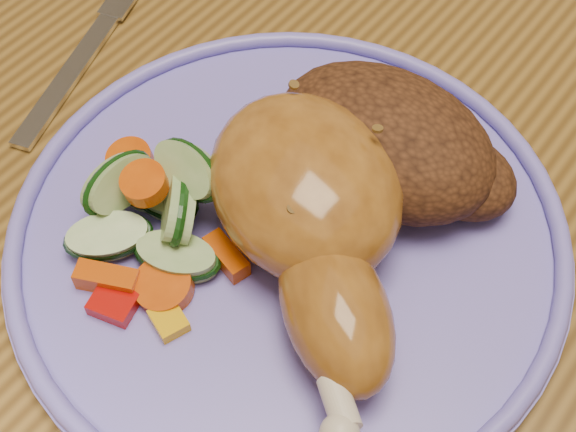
% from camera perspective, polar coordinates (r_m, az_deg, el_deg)
% --- Properties ---
extents(dining_table, '(0.90, 1.40, 0.75)m').
position_cam_1_polar(dining_table, '(0.55, 11.57, -2.49)').
color(dining_table, brown).
rests_on(dining_table, ground).
extents(plate, '(0.31, 0.31, 0.01)m').
position_cam_1_polar(plate, '(0.44, 0.00, -1.54)').
color(plate, '#7468D8').
rests_on(plate, dining_table).
extents(plate_rim, '(0.31, 0.31, 0.01)m').
position_cam_1_polar(plate_rim, '(0.43, 0.00, -0.75)').
color(plate_rim, '#7468D8').
rests_on(plate_rim, plate).
extents(chicken_leg, '(0.18, 0.18, 0.06)m').
position_cam_1_polar(chicken_leg, '(0.41, 1.71, 0.19)').
color(chicken_leg, '#A26522').
rests_on(chicken_leg, plate).
extents(rice_pilaf, '(0.14, 0.10, 0.06)m').
position_cam_1_polar(rice_pilaf, '(0.45, 7.25, 5.08)').
color(rice_pilaf, '#482512').
rests_on(rice_pilaf, plate).
extents(vegetable_pile, '(0.11, 0.11, 0.05)m').
position_cam_1_polar(vegetable_pile, '(0.43, -9.50, 0.32)').
color(vegetable_pile, '#A50A05').
rests_on(vegetable_pile, plate).
extents(fork, '(0.07, 0.16, 0.00)m').
position_cam_1_polar(fork, '(0.56, -14.09, 11.41)').
color(fork, silver).
rests_on(fork, dining_table).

